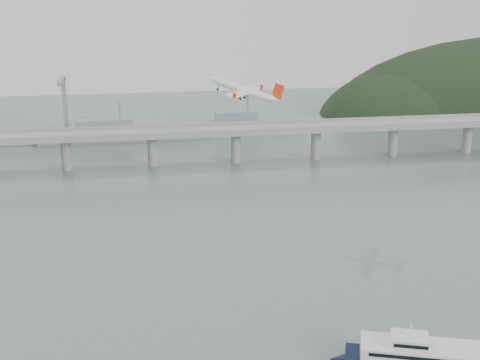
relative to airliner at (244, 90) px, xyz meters
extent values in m
plane|color=slate|center=(-5.49, -78.73, -65.63)|extent=(900.00, 900.00, 0.00)
cube|color=gray|center=(-5.49, 121.27, -45.63)|extent=(800.00, 22.00, 2.20)
cube|color=gray|center=(-5.49, 110.77, -43.63)|extent=(800.00, 0.60, 1.80)
cube|color=gray|center=(-5.49, 131.77, -43.63)|extent=(800.00, 0.60, 1.80)
cylinder|color=gray|center=(-85.49, 121.27, -56.13)|extent=(6.00, 6.00, 21.00)
cylinder|color=gray|center=(-35.49, 121.27, -56.13)|extent=(6.00, 6.00, 21.00)
cylinder|color=gray|center=(14.51, 121.27, -56.13)|extent=(6.00, 6.00, 21.00)
cylinder|color=gray|center=(64.51, 121.27, -56.13)|extent=(6.00, 6.00, 21.00)
cylinder|color=gray|center=(114.51, 121.27, -56.13)|extent=(6.00, 6.00, 21.00)
cylinder|color=gray|center=(164.51, 121.27, -56.13)|extent=(6.00, 6.00, 21.00)
ellipsoid|color=black|center=(169.51, 241.27, -77.63)|extent=(140.00, 110.00, 96.00)
cube|color=slate|center=(-55.49, 186.27, -61.63)|extent=(110.55, 21.43, 8.00)
cube|color=slate|center=(-66.49, 186.27, -53.63)|extent=(39.01, 16.73, 8.00)
cylinder|color=slate|center=(-55.49, 186.27, -45.63)|extent=(1.60, 1.60, 14.00)
cube|color=slate|center=(34.51, 196.27, -61.63)|extent=(85.00, 13.60, 8.00)
cube|color=slate|center=(26.01, 196.27, -53.63)|extent=(29.75, 11.90, 8.00)
cylinder|color=slate|center=(34.51, 196.27, -45.63)|extent=(1.60, 1.60, 14.00)
cube|color=slate|center=(-95.49, 221.27, -45.63)|extent=(3.00, 3.00, 40.00)
cube|color=slate|center=(-95.49, 211.27, -27.63)|extent=(3.00, 28.00, 3.00)
cone|color=black|center=(12.65, -93.98, -63.53)|extent=(6.30, 5.63, 4.20)
cube|color=silver|center=(39.54, -102.89, -58.81)|extent=(45.12, 23.82, 5.24)
cube|color=black|center=(41.20, -97.86, -57.45)|extent=(37.89, 12.70, 1.05)
cube|color=black|center=(41.20, -97.86, -59.96)|extent=(37.89, 12.70, 1.05)
cube|color=silver|center=(31.57, -100.25, -54.82)|extent=(12.27, 10.27, 2.73)
cube|color=black|center=(30.40, -103.78, -54.82)|extent=(9.00, 3.09, 1.05)
cylinder|color=silver|center=(31.57, -100.25, -51.47)|extent=(0.66, 0.66, 4.20)
cylinder|color=white|center=(-0.65, 0.41, 0.34)|extent=(21.81, 16.41, 9.16)
cone|color=white|center=(-12.12, 7.47, 3.82)|extent=(5.21, 4.91, 3.94)
cone|color=white|center=(11.27, -6.91, -2.84)|extent=(5.87, 5.16, 4.16)
cube|color=white|center=(-0.14, 0.04, -0.72)|extent=(18.80, 27.56, 2.88)
cube|color=white|center=(10.70, -6.52, -2.03)|extent=(7.69, 10.37, 1.43)
cube|color=red|center=(12.11, -7.21, 0.52)|extent=(4.74, 2.74, 6.46)
cylinder|color=red|center=(0.94, 4.91, -1.81)|extent=(4.46, 3.92, 2.87)
cylinder|color=black|center=(-0.57, 5.83, -1.36)|extent=(1.73, 2.03, 2.02)
cube|color=white|center=(1.15, 4.83, -0.97)|extent=(2.15, 1.38, 1.56)
cylinder|color=red|center=(-3.96, -3.29, -1.33)|extent=(4.46, 3.92, 2.87)
cylinder|color=black|center=(-5.47, -2.36, -0.87)|extent=(1.73, 2.03, 2.02)
cube|color=white|center=(-3.75, -3.36, -0.49)|extent=(2.15, 1.38, 1.56)
cylinder|color=black|center=(0.64, 2.12, -2.35)|extent=(0.92, 0.61, 2.11)
cylinder|color=black|center=(0.41, 2.20, -3.27)|extent=(1.20, 0.87, 1.18)
cylinder|color=black|center=(-1.68, -1.76, -2.12)|extent=(0.92, 0.61, 2.11)
cylinder|color=black|center=(-1.91, -1.67, -3.05)|extent=(1.20, 0.87, 1.18)
cylinder|color=black|center=(-9.83, 5.91, 0.59)|extent=(0.92, 0.61, 2.11)
cylinder|color=black|center=(-10.06, 6.00, -0.33)|extent=(1.20, 0.87, 1.18)
cube|color=red|center=(9.11, 11.74, -0.90)|extent=(1.74, 1.04, 2.37)
cube|color=red|center=(-6.03, -13.59, 0.60)|extent=(1.74, 1.04, 2.37)
camera|label=1|loc=(-40.81, -250.27, 44.62)|focal=48.00mm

